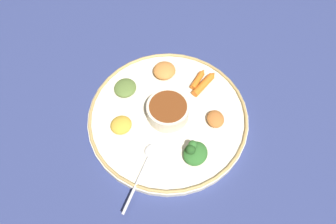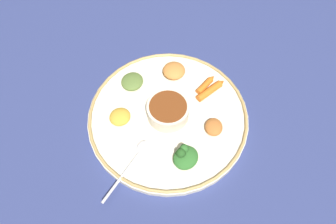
# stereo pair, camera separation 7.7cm
# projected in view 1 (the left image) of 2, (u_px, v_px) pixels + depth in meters

# --- Properties ---
(ground_plane) EXTENTS (2.40, 2.40, 0.00)m
(ground_plane) POSITION_uv_depth(u_px,v_px,m) (168.00, 118.00, 0.80)
(ground_plane) COLOR navy
(platter) EXTENTS (0.42, 0.42, 0.02)m
(platter) POSITION_uv_depth(u_px,v_px,m) (168.00, 117.00, 0.79)
(platter) COLOR beige
(platter) RESTS_ON ground_plane
(platter_rim) EXTENTS (0.41, 0.41, 0.01)m
(platter_rim) POSITION_uv_depth(u_px,v_px,m) (168.00, 114.00, 0.78)
(platter_rim) COLOR tan
(platter_rim) RESTS_ON platter
(center_bowl) EXTENTS (0.11, 0.11, 0.04)m
(center_bowl) POSITION_uv_depth(u_px,v_px,m) (168.00, 110.00, 0.76)
(center_bowl) COLOR beige
(center_bowl) RESTS_ON platter
(spoon) EXTENTS (0.03, 0.18, 0.01)m
(spoon) POSITION_uv_depth(u_px,v_px,m) (144.00, 167.00, 0.71)
(spoon) COLOR silver
(spoon) RESTS_ON platter
(greens_pile) EXTENTS (0.06, 0.07, 0.04)m
(greens_pile) POSITION_uv_depth(u_px,v_px,m) (195.00, 152.00, 0.71)
(greens_pile) COLOR #2D6628
(greens_pile) RESTS_ON platter
(carrot_near_spoon) EXTENTS (0.04, 0.10, 0.02)m
(carrot_near_spoon) POSITION_uv_depth(u_px,v_px,m) (204.00, 83.00, 0.82)
(carrot_near_spoon) COLOR orange
(carrot_near_spoon) RESTS_ON platter
(carrot_outer) EXTENTS (0.02, 0.07, 0.02)m
(carrot_outer) POSITION_uv_depth(u_px,v_px,m) (198.00, 79.00, 0.83)
(carrot_outer) COLOR orange
(carrot_outer) RESTS_ON platter
(mound_collards) EXTENTS (0.07, 0.07, 0.02)m
(mound_collards) POSITION_uv_depth(u_px,v_px,m) (125.00, 88.00, 0.81)
(mound_collards) COLOR #567033
(mound_collards) RESTS_ON platter
(mound_lentil_yellow) EXTENTS (0.07, 0.07, 0.02)m
(mound_lentil_yellow) POSITION_uv_depth(u_px,v_px,m) (121.00, 125.00, 0.75)
(mound_lentil_yellow) COLOR gold
(mound_lentil_yellow) RESTS_ON platter
(mound_squash) EXTENTS (0.09, 0.09, 0.03)m
(mound_squash) POSITION_uv_depth(u_px,v_px,m) (164.00, 70.00, 0.84)
(mound_squash) COLOR #C67A38
(mound_squash) RESTS_ON platter
(mound_chickpea) EXTENTS (0.06, 0.07, 0.02)m
(mound_chickpea) POSITION_uv_depth(u_px,v_px,m) (215.00, 119.00, 0.76)
(mound_chickpea) COLOR #B2662D
(mound_chickpea) RESTS_ON platter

